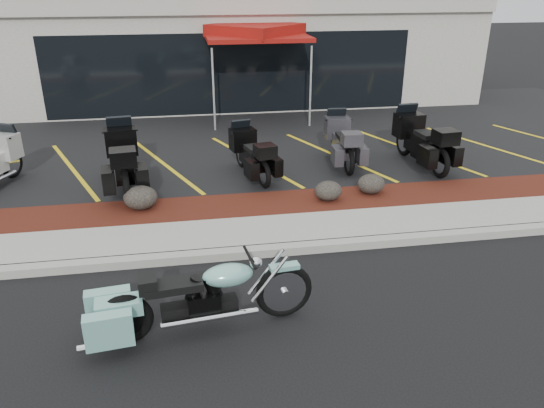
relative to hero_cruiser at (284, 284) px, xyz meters
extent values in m
plane|color=black|center=(0.43, 0.95, -0.54)|extent=(90.00, 90.00, 0.00)
cube|color=gray|center=(0.43, 1.85, -0.47)|extent=(24.00, 0.25, 0.15)
cube|color=gray|center=(0.43, 2.55, -0.47)|extent=(24.00, 1.20, 0.15)
cube|color=black|center=(0.43, 3.75, -0.46)|extent=(24.00, 1.20, 0.16)
cube|color=black|center=(0.43, 9.15, -0.47)|extent=(26.00, 9.60, 0.15)
cube|color=gray|center=(0.43, 15.45, 1.46)|extent=(18.00, 8.00, 4.00)
cube|color=black|center=(0.43, 11.47, 0.96)|extent=(12.00, 0.06, 2.60)
cube|color=gray|center=(0.43, 11.44, 3.06)|extent=(18.00, 0.30, 0.50)
ellipsoid|color=black|center=(-2.19, 3.87, -0.14)|extent=(0.68, 0.57, 0.48)
ellipsoid|color=black|center=(1.64, 3.68, -0.18)|extent=(0.58, 0.48, 0.41)
ellipsoid|color=black|center=(2.65, 3.89, -0.17)|extent=(0.60, 0.50, 0.43)
cone|color=#DA4307|center=(0.53, 8.87, -0.16)|extent=(0.35, 0.35, 0.46)
cylinder|color=silver|center=(-0.45, 9.74, 0.82)|extent=(0.06, 0.06, 2.42)
cylinder|color=silver|center=(2.48, 9.43, 0.82)|extent=(0.06, 0.06, 2.42)
cylinder|color=silver|center=(-0.15, 12.67, 0.82)|extent=(0.06, 0.06, 2.42)
cylinder|color=silver|center=(2.79, 12.37, 0.82)|extent=(0.06, 0.06, 2.42)
cube|color=maroon|center=(1.17, 11.05, 2.19)|extent=(3.47, 3.47, 0.13)
cube|color=maroon|center=(1.17, 11.05, 2.37)|extent=(3.26, 3.26, 0.37)
camera|label=1|loc=(-1.23, -6.22, 3.96)|focal=35.00mm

